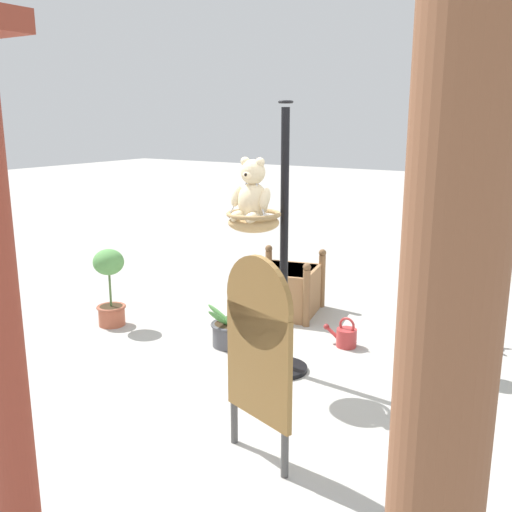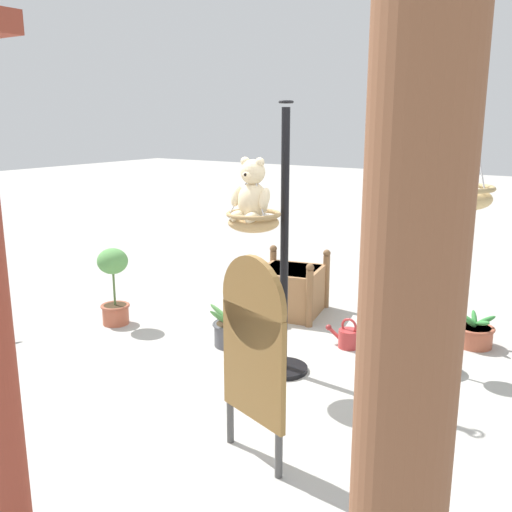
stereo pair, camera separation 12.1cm
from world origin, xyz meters
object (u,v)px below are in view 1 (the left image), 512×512
at_px(greenhouse_pillar_left, 1,331).
at_px(display_pole_central, 284,294).
at_px(potted_plant_conical_shrub, 430,320).
at_px(watering_can, 346,336).
at_px(potted_plant_fern_front, 231,331).
at_px(teddy_bear, 252,194).
at_px(wooden_planter_box, 286,289).
at_px(hanging_basket_left_high, 463,195).
at_px(potted_plant_bushy_green, 471,332).
at_px(potted_plant_flowering_red, 110,284).
at_px(display_sign_board, 258,342).
at_px(hanging_basket_with_teddy, 253,220).
at_px(greenhouse_pillar_right, 439,445).

bearing_deg(greenhouse_pillar_left, display_pole_central, -88.24).
bearing_deg(potted_plant_conical_shrub, greenhouse_pillar_left, 74.26).
xyz_separation_m(greenhouse_pillar_left, watering_can, (-0.16, -3.54, -1.16)).
distance_m(potted_plant_fern_front, potted_plant_conical_shrub, 1.90).
xyz_separation_m(teddy_bear, watering_can, (-0.40, -1.09, -1.50)).
xyz_separation_m(display_pole_central, wooden_planter_box, (0.75, -1.39, -0.43)).
relative_size(hanging_basket_left_high, greenhouse_pillar_left, 0.28).
relative_size(teddy_bear, potted_plant_bushy_green, 1.34).
height_order(greenhouse_pillar_left, potted_plant_fern_front, greenhouse_pillar_left).
xyz_separation_m(greenhouse_pillar_left, potted_plant_flowering_red, (2.23, -2.74, -0.81)).
bearing_deg(potted_plant_flowering_red, hanging_basket_left_high, -176.58).
bearing_deg(display_sign_board, wooden_planter_box, -64.11).
bearing_deg(hanging_basket_with_teddy, display_pole_central, -120.96).
height_order(display_pole_central, potted_plant_fern_front, display_pole_central).
distance_m(potted_plant_bushy_green, watering_can, 1.26).
bearing_deg(watering_can, potted_plant_conical_shrub, 176.72).
height_order(teddy_bear, potted_plant_conical_shrub, teddy_bear).
bearing_deg(display_pole_central, potted_plant_conical_shrub, -144.20).
bearing_deg(display_pole_central, display_sign_board, 113.06).
bearing_deg(hanging_basket_with_teddy, potted_plant_flowering_red, -7.62).
xyz_separation_m(greenhouse_pillar_left, display_sign_board, (-0.46, -1.44, -0.44)).
distance_m(hanging_basket_with_teddy, greenhouse_pillar_right, 3.48).
height_order(display_pole_central, hanging_basket_left_high, display_pole_central).
height_order(display_pole_central, display_sign_board, display_pole_central).
bearing_deg(hanging_basket_with_teddy, watering_can, -110.30).
bearing_deg(display_pole_central, potted_plant_flowering_red, -0.47).
bearing_deg(watering_can, potted_plant_bushy_green, -144.89).
bearing_deg(potted_plant_conical_shrub, greenhouse_pillar_right, 105.24).
relative_size(greenhouse_pillar_left, potted_plant_conical_shrub, 2.60).
distance_m(potted_plant_fern_front, display_sign_board, 2.09).
bearing_deg(watering_can, greenhouse_pillar_right, 116.06).
relative_size(wooden_planter_box, potted_plant_flowering_red, 1.09).
bearing_deg(display_sign_board, potted_plant_conical_shrub, -104.34).
height_order(potted_plant_flowering_red, display_sign_board, display_sign_board).
bearing_deg(wooden_planter_box, potted_plant_flowering_red, 44.41).
bearing_deg(greenhouse_pillar_left, hanging_basket_left_high, -113.76).
bearing_deg(hanging_basket_left_high, watering_can, -27.39).
height_order(hanging_basket_with_teddy, teddy_bear, teddy_bear).
xyz_separation_m(hanging_basket_with_teddy, watering_can, (-0.40, -1.07, -1.28)).
relative_size(display_pole_central, wooden_planter_box, 2.53).
xyz_separation_m(teddy_bear, greenhouse_pillar_left, (-0.23, 2.45, -0.33)).
relative_size(hanging_basket_with_teddy, greenhouse_pillar_left, 0.19).
xyz_separation_m(greenhouse_pillar_left, potted_plant_fern_front, (0.81, -2.96, -1.11)).
bearing_deg(watering_can, teddy_bear, 70.11).
relative_size(hanging_basket_left_high, wooden_planter_box, 0.81).
relative_size(display_pole_central, greenhouse_pillar_right, 0.77).
height_order(hanging_basket_left_high, potted_plant_flowering_red, hanging_basket_left_high).
xyz_separation_m(potted_plant_bushy_green, potted_plant_conical_shrub, (0.20, 0.77, 0.32)).
bearing_deg(greenhouse_pillar_right, potted_plant_flowering_red, -34.85).
bearing_deg(teddy_bear, potted_plant_bushy_green, -128.11).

